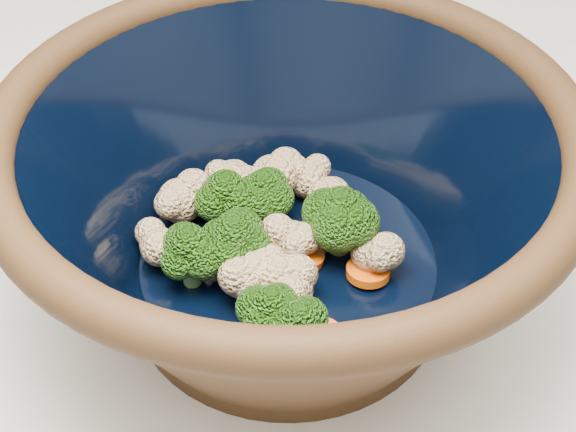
# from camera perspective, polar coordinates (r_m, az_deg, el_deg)

# --- Properties ---
(mixing_bowl) EXTENTS (0.39, 0.39, 0.16)m
(mixing_bowl) POSITION_cam_1_polar(r_m,az_deg,el_deg) (0.51, 0.00, 1.27)
(mixing_bowl) COLOR black
(mixing_bowl) RESTS_ON counter
(vegetable_pile) EXTENTS (0.17, 0.17, 0.06)m
(vegetable_pile) POSITION_cam_1_polar(r_m,az_deg,el_deg) (0.52, -1.68, -1.39)
(vegetable_pile) COLOR #608442
(vegetable_pile) RESTS_ON mixing_bowl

